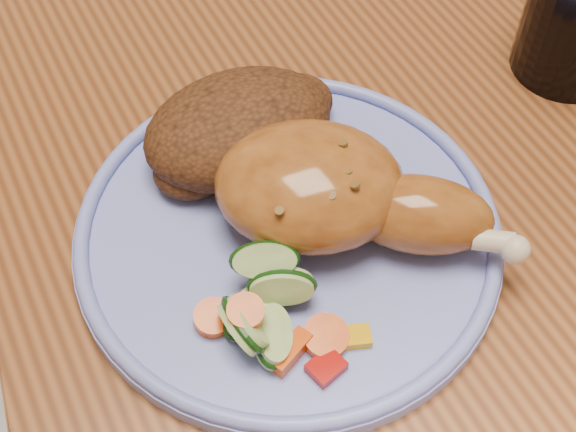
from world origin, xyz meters
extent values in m
cube|color=brown|center=(0.00, 0.00, 0.73)|extent=(0.90, 1.40, 0.04)
cube|color=#4C2D16|center=(0.00, 0.55, 0.43)|extent=(0.42, 0.42, 0.04)
cylinder|color=#4C2D16|center=(-0.18, 0.37, 0.21)|extent=(0.04, 0.04, 0.41)
cylinder|color=#4C2D16|center=(0.18, 0.37, 0.21)|extent=(0.04, 0.04, 0.41)
cylinder|color=#4C2D16|center=(0.18, 0.73, 0.21)|extent=(0.04, 0.04, 0.41)
cylinder|color=#707FDC|center=(-0.03, -0.09, 0.76)|extent=(0.28, 0.28, 0.01)
torus|color=#707FDC|center=(-0.03, -0.09, 0.77)|extent=(0.28, 0.28, 0.01)
ellipsoid|color=#9C5820|center=(-0.02, -0.09, 0.79)|extent=(0.15, 0.14, 0.06)
ellipsoid|color=#9C5820|center=(0.04, -0.13, 0.79)|extent=(0.11, 0.10, 0.05)
sphere|color=beige|center=(0.07, -0.18, 0.79)|extent=(0.02, 0.02, 0.02)
ellipsoid|color=#492612|center=(-0.03, -0.02, 0.79)|extent=(0.13, 0.10, 0.06)
ellipsoid|color=#492612|center=(0.01, 0.00, 0.78)|extent=(0.07, 0.05, 0.04)
ellipsoid|color=#492612|center=(-0.07, -0.02, 0.77)|extent=(0.05, 0.05, 0.03)
cube|color=#A50A05|center=(-0.06, -0.19, 0.77)|extent=(0.02, 0.02, 0.01)
cube|color=#E5A507|center=(-0.03, -0.18, 0.77)|extent=(0.02, 0.02, 0.01)
cylinder|color=#F35808|center=(-0.10, -0.13, 0.77)|extent=(0.02, 0.02, 0.01)
cube|color=#F35808|center=(-0.07, -0.17, 0.77)|extent=(0.03, 0.02, 0.01)
cylinder|color=#F35808|center=(-0.05, -0.17, 0.77)|extent=(0.03, 0.03, 0.01)
cylinder|color=#F35808|center=(-0.09, -0.15, 0.79)|extent=(0.02, 0.02, 0.01)
cylinder|color=#BCD88C|center=(-0.06, -0.14, 0.78)|extent=(0.04, 0.04, 0.04)
cylinder|color=#BCD88C|center=(-0.08, -0.14, 0.77)|extent=(0.05, 0.05, 0.02)
cylinder|color=#BCD88C|center=(-0.09, -0.15, 0.78)|extent=(0.03, 0.04, 0.04)
cylinder|color=#BCD88C|center=(-0.08, -0.16, 0.77)|extent=(0.05, 0.05, 0.02)
cylinder|color=#BCD88C|center=(-0.07, -0.12, 0.79)|extent=(0.05, 0.05, 0.04)
camera|label=1|loc=(-0.17, -0.36, 1.19)|focal=50.00mm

